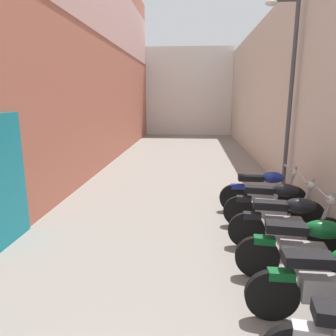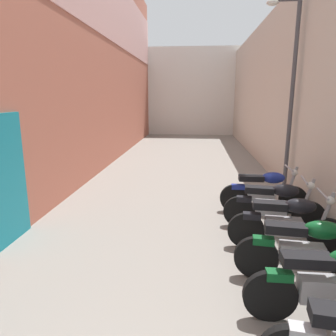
% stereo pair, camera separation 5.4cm
% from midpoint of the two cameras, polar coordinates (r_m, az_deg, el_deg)
% --- Properties ---
extents(ground_plane, '(37.66, 37.66, 0.00)m').
position_cam_midpoint_polar(ground_plane, '(8.37, 2.55, -4.21)').
color(ground_plane, gray).
extents(building_left, '(0.45, 21.66, 7.96)m').
position_cam_midpoint_polar(building_left, '(10.61, -14.20, 20.95)').
color(building_left, '#B76651').
rests_on(building_left, ground).
extents(building_right, '(0.45, 21.66, 5.24)m').
position_cam_midpoint_polar(building_right, '(10.34, 20.52, 12.99)').
color(building_right, beige).
rests_on(building_right, ground).
extents(building_far_end, '(8.59, 2.00, 5.58)m').
position_cam_midpoint_polar(building_far_end, '(21.83, 4.32, 13.68)').
color(building_far_end, silver).
rests_on(building_far_end, ground).
extents(motorcycle_fourth, '(1.85, 0.58, 1.04)m').
position_cam_midpoint_polar(motorcycle_fourth, '(4.00, 28.11, -18.06)').
color(motorcycle_fourth, black).
rests_on(motorcycle_fourth, ground).
extents(motorcycle_fifth, '(1.85, 0.58, 1.04)m').
position_cam_midpoint_polar(motorcycle_fifth, '(4.64, 24.32, -13.26)').
color(motorcycle_fifth, black).
rests_on(motorcycle_fifth, ground).
extents(motorcycle_sixth, '(1.85, 0.58, 1.04)m').
position_cam_midpoint_polar(motorcycle_sixth, '(5.43, 21.22, -9.15)').
color(motorcycle_sixth, black).
rests_on(motorcycle_sixth, ground).
extents(motorcycle_seventh, '(1.84, 0.58, 1.04)m').
position_cam_midpoint_polar(motorcycle_seventh, '(6.19, 19.10, -6.27)').
color(motorcycle_seventh, black).
rests_on(motorcycle_seventh, ground).
extents(motorcycle_eighth, '(1.85, 0.58, 1.04)m').
position_cam_midpoint_polar(motorcycle_eighth, '(7.04, 17.37, -3.87)').
color(motorcycle_eighth, black).
rests_on(motorcycle_eighth, ground).
extents(street_lamp, '(0.79, 0.18, 4.64)m').
position_cam_midpoint_polar(street_lamp, '(8.22, 21.37, 13.83)').
color(street_lamp, '#47474C').
rests_on(street_lamp, ground).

